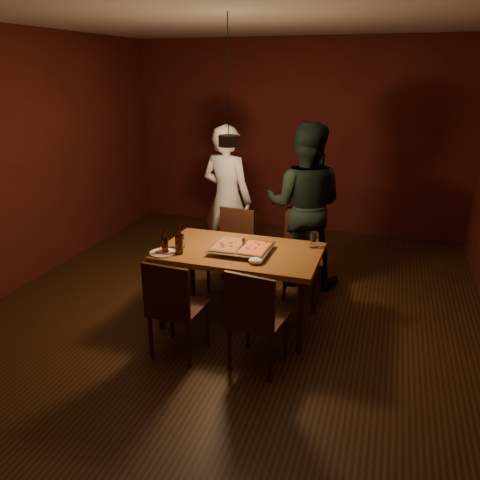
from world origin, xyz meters
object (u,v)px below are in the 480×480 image
(chair_far_right, at_px, (303,247))
(plate_slice, at_px, (163,253))
(dining_table, at_px, (240,257))
(beer_bottle_b, at_px, (179,240))
(chair_far_left, at_px, (233,242))
(beer_bottle_a, at_px, (165,242))
(chair_near_right, at_px, (255,312))
(pizza_tray, at_px, (241,249))
(pendant_lamp, at_px, (228,140))
(diner_white, at_px, (227,199))
(diner_dark, at_px, (304,205))
(chair_near_left, at_px, (173,301))

(chair_far_right, bearing_deg, plate_slice, 35.39)
(dining_table, height_order, plate_slice, plate_slice)
(chair_far_right, distance_m, beer_bottle_b, 1.49)
(chair_far_left, distance_m, beer_bottle_a, 1.14)
(beer_bottle_a, bearing_deg, beer_bottle_b, 17.83)
(chair_near_right, height_order, pizza_tray, chair_near_right)
(pendant_lamp, bearing_deg, diner_white, 110.57)
(dining_table, xyz_separation_m, beer_bottle_a, (-0.62, -0.31, 0.19))
(plate_slice, bearing_deg, beer_bottle_b, 17.19)
(pizza_tray, bearing_deg, chair_far_left, 114.16)
(chair_far_left, xyz_separation_m, beer_bottle_b, (-0.18, -1.01, 0.35))
(pendant_lamp, bearing_deg, beer_bottle_b, -136.13)
(diner_white, bearing_deg, beer_bottle_a, 100.79)
(dining_table, bearing_deg, diner_dark, 70.68)
(chair_near_right, bearing_deg, diner_dark, 96.85)
(chair_near_left, relative_size, plate_slice, 2.03)
(chair_near_left, bearing_deg, dining_table, 69.73)
(chair_near_right, bearing_deg, plate_slice, 165.16)
(chair_near_left, xyz_separation_m, chair_near_right, (0.70, 0.03, 0.00))
(chair_far_right, distance_m, pizza_tray, 0.99)
(chair_far_right, bearing_deg, beer_bottle_b, 38.34)
(dining_table, relative_size, chair_near_right, 3.09)
(dining_table, relative_size, plate_slice, 6.28)
(chair_far_right, height_order, chair_near_right, same)
(plate_slice, xyz_separation_m, diner_white, (0.08, 1.55, 0.12))
(beer_bottle_a, bearing_deg, chair_near_left, -57.91)
(beer_bottle_b, relative_size, diner_dark, 0.15)
(beer_bottle_a, distance_m, diner_white, 1.54)
(dining_table, bearing_deg, chair_far_right, 61.12)
(beer_bottle_b, bearing_deg, diner_white, 92.56)
(beer_bottle_b, height_order, diner_white, diner_white)
(chair_far_left, relative_size, chair_near_left, 1.00)
(chair_far_left, relative_size, plate_slice, 2.03)
(chair_far_left, xyz_separation_m, chair_near_right, (0.68, -1.47, 0.00))
(diner_white, height_order, pendant_lamp, pendant_lamp)
(dining_table, relative_size, chair_near_left, 3.09)
(beer_bottle_b, xyz_separation_m, diner_white, (-0.07, 1.50, -0.00))
(chair_near_left, xyz_separation_m, diner_dark, (0.73, 1.88, 0.38))
(plate_slice, bearing_deg, chair_near_right, -22.57)
(diner_white, relative_size, pendant_lamp, 1.61)
(chair_far_left, relative_size, chair_far_right, 0.99)
(chair_far_right, relative_size, diner_white, 0.28)
(diner_dark, bearing_deg, chair_near_left, 67.37)
(chair_far_left, xyz_separation_m, pendant_lamp, (0.19, -0.66, 1.22))
(beer_bottle_b, relative_size, plate_slice, 1.13)
(chair_near_right, bearing_deg, chair_far_right, 94.38)
(chair_far_left, bearing_deg, diner_dark, -146.03)
(chair_near_left, distance_m, beer_bottle_b, 0.63)
(beer_bottle_b, distance_m, plate_slice, 0.20)
(chair_near_right, distance_m, diner_white, 2.21)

